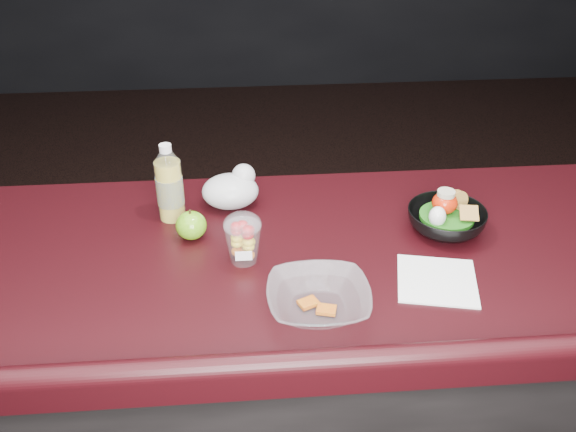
{
  "coord_description": "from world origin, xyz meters",
  "views": [
    {
      "loc": [
        -0.1,
        -0.84,
        1.84
      ],
      "look_at": [
        -0.01,
        0.33,
        1.1
      ],
      "focal_mm": 40.0,
      "sensor_mm": 36.0,
      "label": 1
    }
  ],
  "objects_px": {
    "fruit_cup": "(243,238)",
    "lemonade_bottle": "(170,188)",
    "snack_bowl": "(446,219)",
    "takeout_bowl": "(318,300)",
    "green_apple": "(191,225)"
  },
  "relations": [
    {
      "from": "lemonade_bottle",
      "to": "fruit_cup",
      "type": "relative_size",
      "value": 1.66
    },
    {
      "from": "snack_bowl",
      "to": "green_apple",
      "type": "bearing_deg",
      "value": 178.11
    },
    {
      "from": "fruit_cup",
      "to": "takeout_bowl",
      "type": "xyz_separation_m",
      "value": [
        0.14,
        -0.18,
        -0.03
      ]
    },
    {
      "from": "lemonade_bottle",
      "to": "green_apple",
      "type": "distance_m",
      "value": 0.11
    },
    {
      "from": "fruit_cup",
      "to": "snack_bowl",
      "type": "relative_size",
      "value": 0.53
    },
    {
      "from": "lemonade_bottle",
      "to": "snack_bowl",
      "type": "bearing_deg",
      "value": -9.87
    },
    {
      "from": "fruit_cup",
      "to": "lemonade_bottle",
      "type": "bearing_deg",
      "value": 131.36
    },
    {
      "from": "lemonade_bottle",
      "to": "takeout_bowl",
      "type": "distance_m",
      "value": 0.48
    },
    {
      "from": "lemonade_bottle",
      "to": "green_apple",
      "type": "height_order",
      "value": "lemonade_bottle"
    },
    {
      "from": "lemonade_bottle",
      "to": "fruit_cup",
      "type": "distance_m",
      "value": 0.25
    },
    {
      "from": "snack_bowl",
      "to": "takeout_bowl",
      "type": "height_order",
      "value": "snack_bowl"
    },
    {
      "from": "lemonade_bottle",
      "to": "green_apple",
      "type": "bearing_deg",
      "value": -61.07
    },
    {
      "from": "fruit_cup",
      "to": "takeout_bowl",
      "type": "distance_m",
      "value": 0.23
    },
    {
      "from": "green_apple",
      "to": "lemonade_bottle",
      "type": "bearing_deg",
      "value": 118.93
    },
    {
      "from": "snack_bowl",
      "to": "takeout_bowl",
      "type": "xyz_separation_m",
      "value": [
        -0.32,
        -0.25,
        -0.01
      ]
    }
  ]
}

